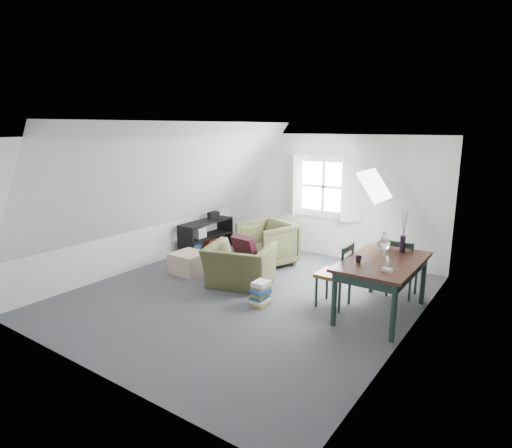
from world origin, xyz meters
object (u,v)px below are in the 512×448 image
Objects in this scene: magazine_stack at (261,293)px; dining_chair_near at (336,274)px; armchair_far at (267,265)px; dining_table at (383,267)px; armchair_near at (240,285)px; dining_chair_far at (402,267)px; ottoman at (189,263)px; media_shelf at (205,238)px.

dining_chair_near is at bearing 33.13° from magazine_stack.
dining_table is at bearing -1.73° from armchair_far.
magazine_stack is (0.98, -1.68, 0.19)m from armchair_far.
dining_chair_far is at bearing -171.59° from armchair_near.
ottoman is at bearing -73.29° from dining_chair_near.
dining_chair_near is at bearing 2.72° from ottoman.
dining_chair_far is (2.61, -0.11, 0.49)m from armchair_far.
armchair_far is 0.96× the size of dining_chair_near.
armchair_far is 0.71× the size of media_shelf.
dining_table reaches higher than magazine_stack.
ottoman is 2.88m from dining_chair_near.
dining_table is (3.51, 0.25, 0.51)m from ottoman.
magazine_stack is at bearing -151.47° from dining_table.
ottoman is 1.54× the size of magazine_stack.
dining_table reaches higher than armchair_near.
dining_chair_near reaches higher than dining_table.
dining_chair_far is 2.28m from magazine_stack.
armchair_far is 1.65× the size of ottoman.
magazine_stack is at bearing 131.46° from armchair_near.
armchair_far is 1.96m from magazine_stack.
armchair_far is at bearing 52.26° from ottoman.
dining_chair_near is (-0.69, -0.96, 0.02)m from dining_chair_far.
dining_chair_far is at bearing 158.17° from dining_chair_near.
ottoman is (-1.15, -0.02, 0.19)m from armchair_near.
ottoman is at bearing -172.03° from dining_table.
media_shelf is 3.56× the size of magazine_stack.
ottoman is 3.73m from dining_chair_far.
dining_chair_far is (0.04, 0.84, -0.22)m from dining_table.
dining_chair_far reaches higher than armchair_near.
armchair_near is at bearing -170.41° from dining_table.
media_shelf is at bearing 8.82° from dining_chair_far.
dining_chair_near is at bearing 168.19° from armchair_near.
dining_table is at bearing 169.95° from armchair_near.
armchair_far is (-0.22, 1.19, 0.00)m from armchair_near.
dining_chair_far is (2.40, 1.08, 0.49)m from armchair_near.
armchair_near is 0.66× the size of dining_table.
ottoman is at bearing -64.97° from media_shelf.
media_shelf is at bearing -48.82° from armchair_near.
dining_chair_near is at bearing -10.55° from armchair_far.
media_shelf reaches higher than armchair_near.
dining_chair_far is at bearing 16.15° from armchair_far.
armchair_far reaches higher than magazine_stack.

